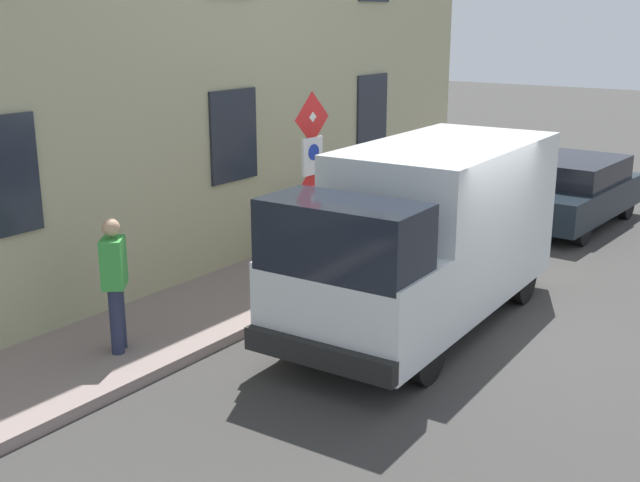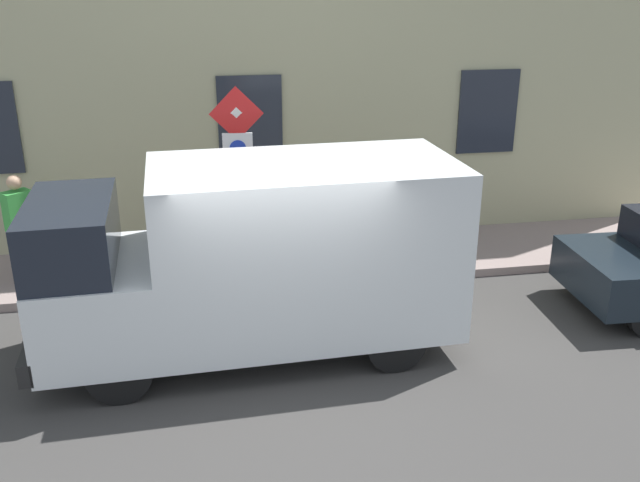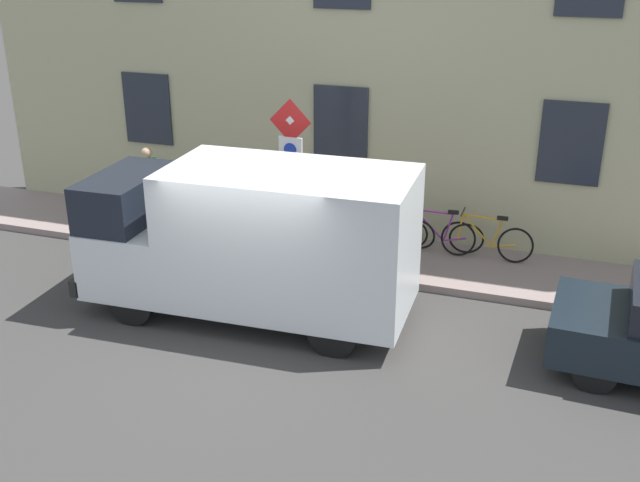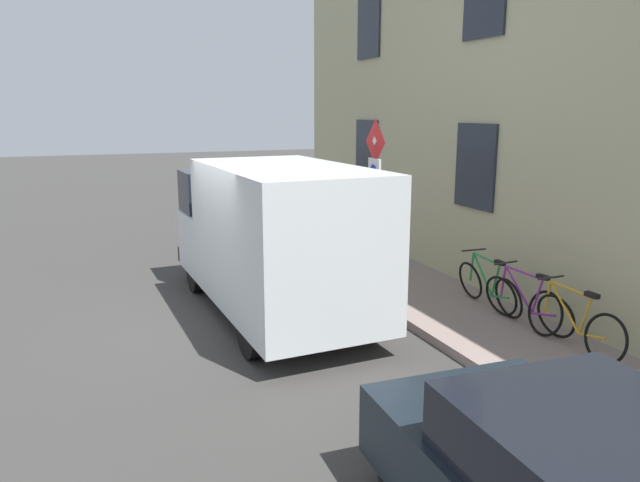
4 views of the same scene
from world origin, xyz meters
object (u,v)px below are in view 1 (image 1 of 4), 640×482
bicycle_orange (359,212)px  pedestrian (115,280)px  sign_post_stacked (312,171)px  parked_hatchback (571,190)px  bicycle_green (304,232)px  delivery_van (427,232)px  bicycle_purple (333,222)px

bicycle_orange → pedestrian: pedestrian is taller
sign_post_stacked → parked_hatchback: bearing=-104.5°
sign_post_stacked → bicycle_orange: bearing=-68.9°
sign_post_stacked → bicycle_green: (1.30, -1.56, -1.49)m
delivery_van → pedestrian: 4.25m
bicycle_orange → bicycle_green: same height
bicycle_purple → pedestrian: (-0.68, 5.78, 0.56)m
parked_hatchback → bicycle_purple: parked_hatchback is taller
sign_post_stacked → bicycle_orange: (1.30, -3.37, -1.49)m
bicycle_orange → pedestrian: 6.74m
pedestrian → bicycle_orange: bearing=-122.4°
parked_hatchback → bicycle_green: bearing=-27.9°
parked_hatchback → bicycle_green: (3.05, 5.21, -0.22)m
bicycle_orange → bicycle_purple: (-0.00, 0.90, 0.00)m
bicycle_purple → pedestrian: size_ratio=1.00×
parked_hatchback → bicycle_green: size_ratio=2.37×
parked_hatchback → bicycle_orange: size_ratio=2.38×
sign_post_stacked → delivery_van: 2.01m
parked_hatchback → bicycle_orange: parked_hatchback is taller
parked_hatchback → delivery_van: bearing=3.7°
sign_post_stacked → bicycle_purple: (1.30, -2.46, -1.49)m
sign_post_stacked → parked_hatchback: sign_post_stacked is taller
bicycle_orange → bicycle_purple: same height
bicycle_orange → bicycle_green: bearing=-0.8°
bicycle_purple → bicycle_green: (0.00, 0.90, 0.00)m
bicycle_orange → bicycle_green: size_ratio=1.00×
bicycle_green → pedestrian: bearing=11.0°
sign_post_stacked → bicycle_orange: sign_post_stacked is taller
sign_post_stacked → bicycle_purple: 3.16m
delivery_van → bicycle_purple: (3.20, -2.37, -0.82)m
delivery_van → bicycle_green: bearing=-116.7°
bicycle_orange → bicycle_purple: bearing=-0.7°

